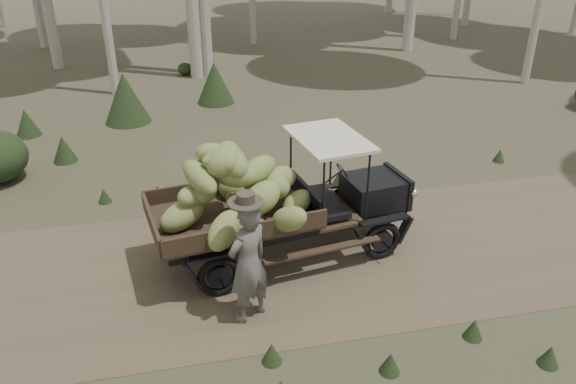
% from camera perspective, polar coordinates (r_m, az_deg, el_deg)
% --- Properties ---
extents(ground, '(120.00, 120.00, 0.00)m').
position_cam_1_polar(ground, '(9.61, 8.22, -6.09)').
color(ground, '#473D2B').
rests_on(ground, ground).
extents(dirt_track, '(70.00, 4.00, 0.01)m').
position_cam_1_polar(dirt_track, '(9.61, 8.22, -6.07)').
color(dirt_track, brown).
rests_on(dirt_track, ground).
extents(banana_truck, '(4.51, 2.47, 2.18)m').
position_cam_1_polar(banana_truck, '(8.66, -2.82, -0.09)').
color(banana_truck, black).
rests_on(banana_truck, ground).
extents(farmer, '(0.79, 0.73, 1.97)m').
position_cam_1_polar(farmer, '(7.65, -4.07, -7.07)').
color(farmer, '#504E49').
rests_on(farmer, ground).
extents(undergrowth, '(22.61, 21.11, 1.35)m').
position_cam_1_polar(undergrowth, '(8.19, -15.82, -9.04)').
color(undergrowth, '#233319').
rests_on(undergrowth, ground).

